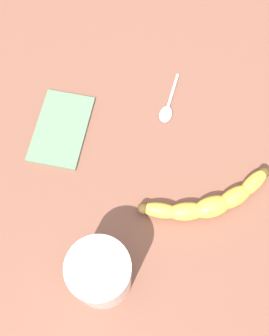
% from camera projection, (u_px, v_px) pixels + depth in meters
% --- Properties ---
extents(wooden_tabletop, '(1.20, 1.20, 0.03)m').
position_uv_depth(wooden_tabletop, '(149.00, 205.00, 0.75)').
color(wooden_tabletop, brown).
rests_on(wooden_tabletop, ground).
extents(banana, '(0.09, 0.24, 0.04)m').
position_uv_depth(banana, '(210.00, 202.00, 0.72)').
color(banana, yellow).
rests_on(banana, wooden_tabletop).
extents(smoothie_glass, '(0.10, 0.10, 0.11)m').
position_uv_depth(smoothie_glass, '(100.00, 274.00, 0.64)').
color(smoothie_glass, silver).
rests_on(smoothie_glass, wooden_tabletop).
extents(teaspoon, '(0.11, 0.06, 0.01)m').
position_uv_depth(teaspoon, '(167.00, 111.00, 0.80)').
color(teaspoon, silver).
rests_on(teaspoon, wooden_tabletop).
extents(folded_napkin, '(0.17, 0.14, 0.01)m').
position_uv_depth(folded_napkin, '(61.00, 128.00, 0.79)').
color(folded_napkin, slate).
rests_on(folded_napkin, wooden_tabletop).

